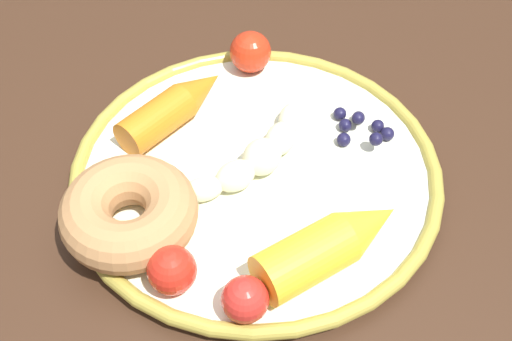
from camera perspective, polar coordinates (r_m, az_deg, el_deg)
dining_table at (r=0.62m, az=-5.86°, el=-7.15°), size 1.15×0.84×0.71m
plate at (r=0.56m, az=0.00°, el=-0.20°), size 0.31×0.31×0.02m
banana at (r=0.55m, az=0.08°, el=1.27°), size 0.14×0.05×0.03m
carrot_orange at (r=0.59m, az=-6.87°, el=5.36°), size 0.11×0.04×0.03m
carrot_yellow at (r=0.49m, az=6.36°, el=-6.19°), size 0.12×0.06×0.04m
donut at (r=0.51m, az=-10.67°, el=-3.49°), size 0.14×0.14×0.04m
blueberry_pile at (r=0.59m, az=8.82°, el=3.64°), size 0.04×0.06×0.02m
tomato_near at (r=0.48m, az=-7.10°, el=-8.33°), size 0.04×0.04×0.04m
tomato_mid at (r=0.46m, az=-0.92°, el=-10.81°), size 0.03×0.03×0.03m
tomato_far at (r=0.63m, az=-0.47°, el=9.97°), size 0.04×0.04×0.04m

